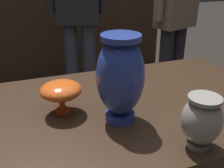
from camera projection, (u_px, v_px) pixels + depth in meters
The scene contains 6 objects.
back_display_shelf at pixel (41, 37), 2.86m from camera, with size 2.60×0.40×0.99m.
vase_centerpiece at pixel (120, 76), 0.73m from camera, with size 0.14×0.14×0.26m.
vase_tall_behind at pixel (202, 120), 0.64m from camera, with size 0.10×0.10×0.14m.
vase_left_accent at pixel (61, 91), 0.80m from camera, with size 0.13×0.13×0.10m.
visitor_near_right at pixel (176, 9), 2.07m from camera, with size 0.45×0.27×1.53m.
visitor_center_back at pixel (78, 4), 2.07m from camera, with size 0.45×0.27×1.58m.
Camera 1 is at (-0.23, -0.71, 1.22)m, focal length 42.74 mm.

